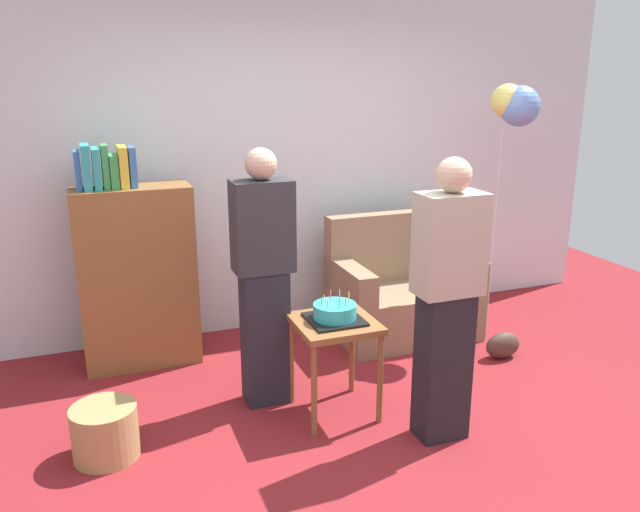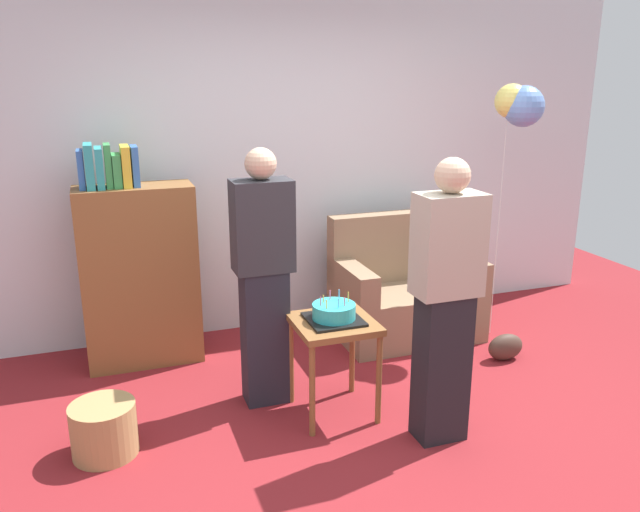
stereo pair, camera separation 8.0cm
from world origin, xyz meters
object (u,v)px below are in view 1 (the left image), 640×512
birthday_cake (335,313)px  bookshelf (136,272)px  person_blowing_candles (264,278)px  wicker_basket (105,432)px  person_holding_cake (447,301)px  handbag (503,345)px  balloon_bunch (515,104)px  couch (401,293)px  side_table (335,335)px

birthday_cake → bookshelf: bearing=132.0°
person_blowing_candles → birthday_cake: bearing=-44.9°
person_blowing_candles → wicker_basket: 1.25m
person_holding_cake → bookshelf: bearing=-59.9°
person_holding_cake → wicker_basket: (-1.84, 0.46, -0.68)m
handbag → wicker_basket: bearing=-174.4°
wicker_basket → balloon_bunch: (3.05, 0.67, 1.67)m
person_blowing_candles → wicker_basket: bearing=-168.4°
wicker_basket → handbag: size_ratio=1.29×
birthday_cake → wicker_basket: size_ratio=0.89×
couch → side_table: bearing=-134.6°
side_table → wicker_basket: bearing=179.9°
side_table → wicker_basket: 1.41m
wicker_basket → handbag: bearing=5.6°
side_table → birthday_cake: birthday_cake is taller
couch → wicker_basket: (-2.33, -0.98, -0.19)m
person_blowing_candles → balloon_bunch: size_ratio=0.83×
person_holding_cake → couch: bearing=-121.9°
couch → birthday_cake: (-0.97, -0.99, 0.32)m
birthday_cake → balloon_bunch: balloon_bunch is taller
side_table → birthday_cake: size_ratio=1.92×
person_blowing_candles → handbag: 1.96m
bookshelf → handbag: (2.51, -0.88, -0.59)m
birthday_cake → handbag: bearing=10.8°
side_table → person_blowing_candles: person_blowing_candles is taller
birthday_cake → balloon_bunch: 2.16m
side_table → person_holding_cake: (0.48, -0.46, 0.31)m
couch → bookshelf: (-2.02, 0.18, 0.35)m
side_table → bookshelf: bearing=132.0°
bookshelf → wicker_basket: bookshelf is taller
side_table → birthday_cake: bearing=46.8°
person_holding_cake → handbag: bearing=-156.3°
bookshelf → person_holding_cake: bearing=-46.7°
birthday_cake → wicker_basket: 1.45m
person_blowing_candles → person_holding_cake: same height
couch → bookshelf: bearing=175.0°
couch → balloon_bunch: bearing=-23.4°
side_table → person_holding_cake: 0.73m
birthday_cake → balloon_bunch: (1.69, 0.67, 1.16)m
balloon_bunch → couch: bearing=156.6°
bookshelf → balloon_bunch: bearing=-10.1°
bookshelf → wicker_basket: size_ratio=4.43×
person_holding_cake → wicker_basket: person_holding_cake is taller
side_table → balloon_bunch: 2.24m
balloon_bunch → handbag: bearing=-120.3°
side_table → wicker_basket: side_table is taller
handbag → side_table: bearing=-169.2°
person_blowing_candles → wicker_basket: person_blowing_candles is taller
side_table → person_holding_cake: size_ratio=0.38×
side_table → wicker_basket: (-1.36, 0.00, -0.37)m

